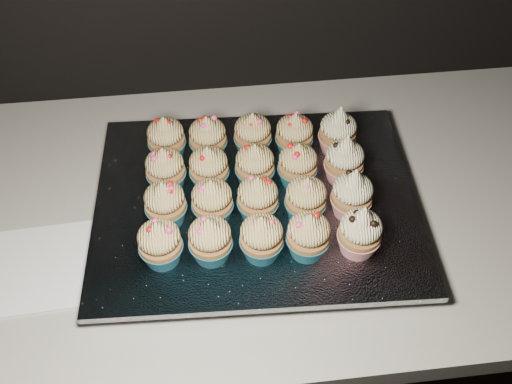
% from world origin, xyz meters
% --- Properties ---
extents(cabinet, '(2.40, 0.60, 0.86)m').
position_xyz_m(cabinet, '(0.00, 1.70, 0.43)').
color(cabinet, black).
rests_on(cabinet, ground).
extents(worktop, '(2.44, 0.64, 0.04)m').
position_xyz_m(worktop, '(0.00, 1.70, 0.88)').
color(worktop, beige).
rests_on(worktop, cabinet).
extents(napkin, '(0.16, 0.16, 0.00)m').
position_xyz_m(napkin, '(-0.13, 1.60, 0.90)').
color(napkin, white).
rests_on(napkin, worktop).
extents(baking_tray, '(0.48, 0.38, 0.02)m').
position_xyz_m(baking_tray, '(0.20, 1.67, 0.91)').
color(baking_tray, black).
rests_on(baking_tray, worktop).
extents(foil_lining, '(0.53, 0.42, 0.01)m').
position_xyz_m(foil_lining, '(0.20, 1.67, 0.93)').
color(foil_lining, silver).
rests_on(foil_lining, baking_tray).
extents(cupcake_0, '(0.06, 0.06, 0.08)m').
position_xyz_m(cupcake_0, '(0.06, 1.57, 0.97)').
color(cupcake_0, '#1C6D83').
rests_on(cupcake_0, foil_lining).
extents(cupcake_1, '(0.06, 0.06, 0.08)m').
position_xyz_m(cupcake_1, '(0.13, 1.57, 0.97)').
color(cupcake_1, '#1C6D83').
rests_on(cupcake_1, foil_lining).
extents(cupcake_2, '(0.06, 0.06, 0.08)m').
position_xyz_m(cupcake_2, '(0.20, 1.57, 0.97)').
color(cupcake_2, '#1C6D83').
rests_on(cupcake_2, foil_lining).
extents(cupcake_3, '(0.06, 0.06, 0.08)m').
position_xyz_m(cupcake_3, '(0.27, 1.56, 0.97)').
color(cupcake_3, '#1C6D83').
rests_on(cupcake_3, foil_lining).
extents(cupcake_4, '(0.06, 0.06, 0.10)m').
position_xyz_m(cupcake_4, '(0.34, 1.56, 0.97)').
color(cupcake_4, red).
rests_on(cupcake_4, foil_lining).
extents(cupcake_5, '(0.06, 0.06, 0.08)m').
position_xyz_m(cupcake_5, '(0.07, 1.65, 0.97)').
color(cupcake_5, '#1C6D83').
rests_on(cupcake_5, foil_lining).
extents(cupcake_6, '(0.06, 0.06, 0.08)m').
position_xyz_m(cupcake_6, '(0.13, 1.64, 0.97)').
color(cupcake_6, '#1C6D83').
rests_on(cupcake_6, foil_lining).
extents(cupcake_7, '(0.06, 0.06, 0.08)m').
position_xyz_m(cupcake_7, '(0.20, 1.64, 0.97)').
color(cupcake_7, '#1C6D83').
rests_on(cupcake_7, foil_lining).
extents(cupcake_8, '(0.06, 0.06, 0.08)m').
position_xyz_m(cupcake_8, '(0.27, 1.63, 0.97)').
color(cupcake_8, '#1C6D83').
rests_on(cupcake_8, foil_lining).
extents(cupcake_9, '(0.06, 0.06, 0.10)m').
position_xyz_m(cupcake_9, '(0.34, 1.63, 0.97)').
color(cupcake_9, red).
rests_on(cupcake_9, foil_lining).
extents(cupcake_10, '(0.06, 0.06, 0.08)m').
position_xyz_m(cupcake_10, '(0.07, 1.72, 0.97)').
color(cupcake_10, '#1C6D83').
rests_on(cupcake_10, foil_lining).
extents(cupcake_11, '(0.06, 0.06, 0.08)m').
position_xyz_m(cupcake_11, '(0.13, 1.71, 0.97)').
color(cupcake_11, '#1C6D83').
rests_on(cupcake_11, foil_lining).
extents(cupcake_12, '(0.06, 0.06, 0.08)m').
position_xyz_m(cupcake_12, '(0.21, 1.71, 0.97)').
color(cupcake_12, '#1C6D83').
rests_on(cupcake_12, foil_lining).
extents(cupcake_13, '(0.06, 0.06, 0.08)m').
position_xyz_m(cupcake_13, '(0.27, 1.70, 0.97)').
color(cupcake_13, '#1C6D83').
rests_on(cupcake_13, foil_lining).
extents(cupcake_14, '(0.06, 0.06, 0.10)m').
position_xyz_m(cupcake_14, '(0.35, 1.70, 0.97)').
color(cupcake_14, red).
rests_on(cupcake_14, foil_lining).
extents(cupcake_15, '(0.06, 0.06, 0.08)m').
position_xyz_m(cupcake_15, '(0.07, 1.79, 0.97)').
color(cupcake_15, '#1C6D83').
rests_on(cupcake_15, foil_lining).
extents(cupcake_16, '(0.06, 0.06, 0.08)m').
position_xyz_m(cupcake_16, '(0.14, 1.78, 0.97)').
color(cupcake_16, '#1C6D83').
rests_on(cupcake_16, foil_lining).
extents(cupcake_17, '(0.06, 0.06, 0.08)m').
position_xyz_m(cupcake_17, '(0.21, 1.78, 0.97)').
color(cupcake_17, '#1C6D83').
rests_on(cupcake_17, foil_lining).
extents(cupcake_18, '(0.06, 0.06, 0.08)m').
position_xyz_m(cupcake_18, '(0.28, 1.77, 0.97)').
color(cupcake_18, '#1C6D83').
rests_on(cupcake_18, foil_lining).
extents(cupcake_19, '(0.06, 0.06, 0.10)m').
position_xyz_m(cupcake_19, '(0.35, 1.77, 0.97)').
color(cupcake_19, red).
rests_on(cupcake_19, foil_lining).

